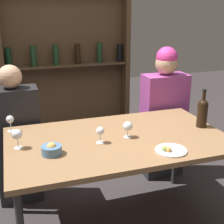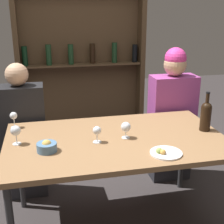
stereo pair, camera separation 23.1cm
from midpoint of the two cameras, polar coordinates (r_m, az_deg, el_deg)
The scene contains 11 objects.
dining_table at distance 2.26m, azimuth 3.71°, elevation -6.07°, with size 1.56×0.93×0.75m.
wine_rack_wall at distance 3.98m, azimuth -3.97°, elevation 10.59°, with size 1.60×0.21×2.11m.
wine_bottle at distance 2.47m, azimuth 19.36°, elevation -0.51°, with size 0.08×0.08×0.30m.
wine_glass_0 at distance 2.13m, azimuth 0.32°, elevation -3.60°, with size 0.06×0.06×0.12m.
wine_glass_1 at distance 2.21m, azimuth 5.55°, elevation -2.87°, with size 0.07×0.07×0.12m.
wine_glass_2 at distance 2.16m, azimuth -14.34°, elevation -3.47°, with size 0.07×0.07×0.13m.
wine_glass_3 at distance 2.47m, azimuth -15.04°, elevation -0.86°, with size 0.06×0.06×0.13m.
food_plate_0 at distance 2.04m, azimuth 12.84°, elevation -7.32°, with size 0.21×0.21×0.05m.
snack_bowl at distance 2.04m, azimuth -8.68°, elevation -6.35°, with size 0.13×0.13×0.08m.
seated_person_left at distance 2.81m, azimuth -13.76°, elevation -4.36°, with size 0.40×0.22×1.21m.
seated_person_right at distance 3.06m, azimuth 12.99°, elevation -1.08°, with size 0.42×0.22×1.30m.
Camera 2 is at (-0.47, -2.00, 1.64)m, focal length 50.00 mm.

